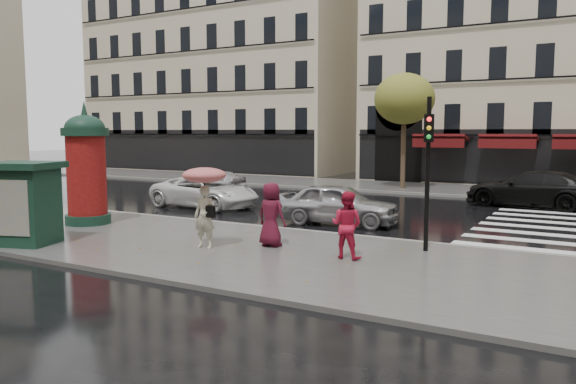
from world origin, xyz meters
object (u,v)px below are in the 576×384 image
Objects in this scene: morris_column at (86,165)px; car_far_silver at (215,180)px; car_black at (531,189)px; woman_red at (347,225)px; newsstand at (23,202)px; traffic_light at (428,159)px; car_silver at (338,204)px; man_burgundy at (271,214)px; car_white at (205,192)px; woman_umbrella at (205,193)px.

morris_column reaches higher than car_far_silver.
car_far_silver is at bearing -77.64° from car_black.
newsstand is (-8.83, -2.90, 0.35)m from woman_red.
traffic_light is 0.94× the size of car_silver.
man_burgundy is at bearing 27.08° from newsstand.
newsstand is 0.54× the size of car_silver.
car_black reaches higher than car_far_silver.
newsstand is at bearing 19.43° from woman_red.
traffic_light is at bearing -128.81° from woman_red.
traffic_light is at bearing 24.51° from newsstand.
car_far_silver is (-3.67, 5.61, -0.07)m from car_white.
car_silver is at bearing -81.09° from man_burgundy.
man_burgundy is 14.55m from car_black.
car_black is (1.27, 12.09, -1.82)m from traffic_light.
traffic_light is (5.48, 2.58, 0.98)m from woman_umbrella.
woman_red is 0.42× the size of traffic_light.
man_burgundy is 9.54m from car_white.
morris_column reaches higher than car_black.
newsstand is 0.47× the size of car_white.
car_black is (6.75, 14.67, -0.84)m from woman_umbrella.
car_silver is 0.79× the size of car_black.
newsstand is 0.43× the size of car_black.
morris_column is 1.04× the size of traffic_light.
man_burgundy is 0.44× the size of traffic_light.
car_white is at bearing 128.16° from woman_umbrella.
newsstand is (-10.36, -4.72, -1.30)m from traffic_light.
car_silver is 10.16m from car_black.
newsstand reaches higher than car_far_silver.
man_burgundy is at bearing 36.81° from woman_umbrella.
car_far_silver is (-9.42, 12.92, -1.02)m from woman_umbrella.
morris_column is at bearing -37.75° from car_black.
newsstand is at bearing -69.05° from morris_column.
morris_column is at bearing 168.54° from woman_umbrella.
car_silver is (1.25, 6.13, -0.90)m from woman_umbrella.
woman_red is at bearing -2.80° from morris_column.
car_silver is at bearing -62.04° from woman_red.
car_silver is at bearing -96.24° from car_white.
woman_red is 10.21m from morris_column.
traffic_light is at bearing 6.48° from morris_column.
car_white is at bearing 40.31° from car_far_silver.
morris_column reaches higher than newsstand.
morris_column reaches higher than car_white.
man_burgundy is at bearing -159.81° from traffic_light.
car_black is (5.50, 8.54, 0.06)m from car_silver.
man_burgundy is 5.03m from car_silver.
traffic_light is at bearing -136.73° from car_silver.
woman_umbrella is at bearing -154.80° from traffic_light.
newsstand is 15.75m from car_far_silver.
traffic_light is at bearing -153.56° from man_burgundy.
woman_umbrella is 4.08m from woman_red.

